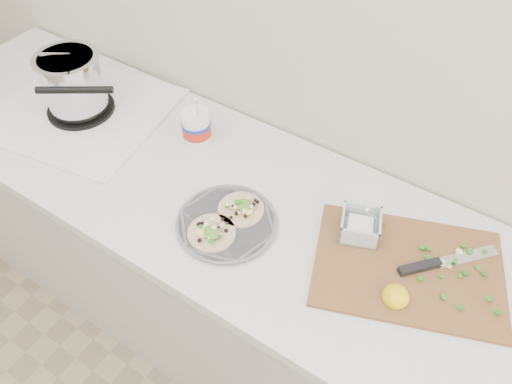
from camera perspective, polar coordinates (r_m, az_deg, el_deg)
The scene contains 5 objects.
counter at distance 1.82m, azimuth -2.64°, elevation -9.30°, with size 2.44×0.66×0.90m.
stove at distance 1.77m, azimuth -19.86°, elevation 10.65°, with size 0.62×0.59×0.26m.
taco_plate at distance 1.36m, azimuth -3.37°, elevation -3.29°, with size 0.28×0.28×0.04m.
tub at distance 1.59m, azimuth -6.82°, elevation 7.67°, with size 0.09×0.09×0.21m.
cutboard at distance 1.33m, azimuth 16.74°, elevation -7.57°, with size 0.56×0.47×0.07m.
Camera 1 is at (0.62, 0.64, 1.97)m, focal length 35.00 mm.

